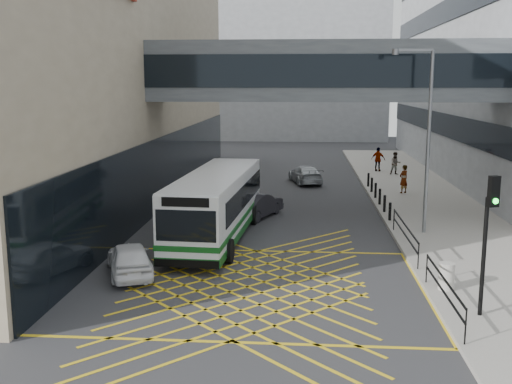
% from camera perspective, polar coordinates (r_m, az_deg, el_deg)
% --- Properties ---
extents(ground, '(120.00, 120.00, 0.00)m').
position_cam_1_polar(ground, '(20.87, -0.85, -9.02)').
color(ground, '#333335').
extents(building_far, '(28.00, 16.00, 18.00)m').
position_cam_1_polar(building_far, '(79.73, 1.69, 11.82)').
color(building_far, gray).
rests_on(building_far, ground).
extents(skybridge, '(20.00, 4.10, 3.00)m').
position_cam_1_polar(skybridge, '(31.64, 6.67, 11.32)').
color(skybridge, '#4D5257').
rests_on(skybridge, ground).
extents(pavement, '(6.00, 54.00, 0.16)m').
position_cam_1_polar(pavement, '(36.00, 15.83, -1.01)').
color(pavement, gray).
rests_on(pavement, ground).
extents(box_junction, '(12.00, 9.00, 0.01)m').
position_cam_1_polar(box_junction, '(20.87, -0.85, -9.01)').
color(box_junction, gold).
rests_on(box_junction, ground).
extents(bus, '(3.19, 10.85, 3.00)m').
position_cam_1_polar(bus, '(26.78, -3.74, -1.12)').
color(bus, silver).
rests_on(bus, ground).
extents(car_white, '(2.95, 4.30, 1.27)m').
position_cam_1_polar(car_white, '(22.40, -11.93, -6.19)').
color(car_white, white).
rests_on(car_white, ground).
extents(car_dark, '(3.03, 4.46, 1.30)m').
position_cam_1_polar(car_dark, '(31.21, 0.07, -1.25)').
color(car_dark, black).
rests_on(car_dark, ground).
extents(car_silver, '(2.70, 4.54, 1.32)m').
position_cam_1_polar(car_silver, '(42.09, 4.73, 1.74)').
color(car_silver, '#9BA0A4').
rests_on(car_silver, ground).
extents(traffic_light, '(0.34, 0.50, 4.20)m').
position_cam_1_polar(traffic_light, '(18.38, 21.27, -3.02)').
color(traffic_light, black).
rests_on(traffic_light, pavement).
extents(street_lamp, '(1.87, 0.34, 8.23)m').
position_cam_1_polar(street_lamp, '(27.87, 15.78, 5.69)').
color(street_lamp, slate).
rests_on(street_lamp, pavement).
extents(litter_bin, '(0.52, 0.52, 0.91)m').
position_cam_1_polar(litter_bin, '(20.99, 17.69, -7.65)').
color(litter_bin, '#ADA89E').
rests_on(litter_bin, pavement).
extents(kerb_railings, '(0.05, 12.54, 1.00)m').
position_cam_1_polar(kerb_railings, '(22.64, 15.34, -5.51)').
color(kerb_railings, black).
rests_on(kerb_railings, pavement).
extents(bollards, '(0.14, 10.14, 0.90)m').
position_cam_1_polar(bollards, '(35.46, 11.51, -0.13)').
color(bollards, black).
rests_on(bollards, pavement).
extents(pedestrian_a, '(0.86, 0.83, 1.76)m').
position_cam_1_polar(pedestrian_a, '(38.32, 13.88, 1.20)').
color(pedestrian_a, gray).
rests_on(pedestrian_a, pavement).
extents(pedestrian_b, '(0.86, 0.54, 1.68)m').
position_cam_1_polar(pedestrian_b, '(45.99, 13.15, 2.66)').
color(pedestrian_b, gray).
rests_on(pedestrian_b, pavement).
extents(pedestrian_c, '(1.21, 0.94, 1.85)m').
position_cam_1_polar(pedestrian_c, '(47.45, 11.56, 3.06)').
color(pedestrian_c, gray).
rests_on(pedestrian_c, pavement).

